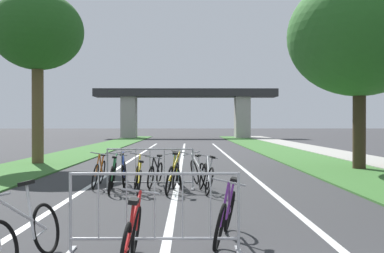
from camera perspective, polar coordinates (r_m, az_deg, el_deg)
grass_verge_left at (r=28.31m, az=-12.90°, el=-2.99°), size 3.04×60.45×0.05m
grass_verge_right at (r=28.19m, az=10.74°, el=-3.00°), size 3.04×60.45×0.05m
sidewalk_path_right at (r=28.82m, az=15.94°, el=-2.91°), size 2.27×60.45×0.08m
lane_stripe_center at (r=20.43m, az=-1.33°, el=-4.34°), size 0.14×34.97×0.01m
lane_stripe_right_lane at (r=20.53m, az=5.24°, el=-4.32°), size 0.14×34.97×0.01m
lane_stripe_left_lane at (r=20.60m, az=-7.88°, el=-4.31°), size 0.14×34.97×0.01m
overpass_bridge at (r=52.89m, az=-0.80°, el=2.99°), size 21.07×3.04×5.67m
tree_left_cypress_far at (r=20.17m, az=-18.81°, el=11.09°), size 3.77×3.77×7.11m
tree_right_pine_far at (r=17.91m, az=20.27°, el=10.61°), size 5.20×5.20×7.10m
crowd_barrier_nearest at (r=6.05m, az=-4.72°, el=-10.74°), size 2.26×0.45×1.05m
crowd_barrier_second at (r=11.73m, az=-5.29°, el=-5.34°), size 2.27×0.50×1.05m
bicycle_silver_0 at (r=5.83m, az=-20.23°, el=-12.66°), size 0.63×1.70×0.98m
bicycle_yellow_1 at (r=11.26m, az=-6.81°, el=-6.43°), size 0.51×1.65×0.95m
bicycle_teal_2 at (r=12.11m, az=-1.81°, el=-5.89°), size 0.51×1.64×0.97m
bicycle_red_3 at (r=5.52m, az=-7.62°, el=-13.55°), size 0.49×1.62×0.87m
bicycle_blue_4 at (r=12.23m, az=-8.51°, el=-5.84°), size 0.49×1.65×0.93m
bicycle_white_5 at (r=12.18m, az=0.89°, el=-5.78°), size 0.73×1.68×0.92m
bicycle_green_6 at (r=11.46m, az=-9.95°, el=-6.18°), size 0.55×1.67×0.95m
bicycle_black_7 at (r=12.32m, az=-4.61°, el=-5.88°), size 0.45×1.62×0.85m
bicycle_orange_8 at (r=12.44m, az=-11.58°, el=-5.68°), size 0.46×1.66×0.96m
bicycle_purple_9 at (r=6.64m, az=4.24°, el=-11.12°), size 0.53×1.73×0.97m
bicycle_silver_10 at (r=11.14m, az=1.80°, el=-6.36°), size 0.53×1.69×0.92m
bicycle_yellow_11 at (r=11.25m, az=-2.42°, el=-6.26°), size 0.56×1.75×1.00m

